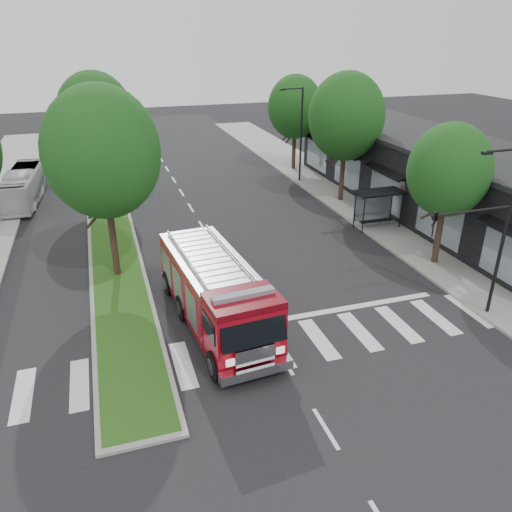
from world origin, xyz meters
The scene contains 14 objects.
ground centered at (0.00, 0.00, 0.00)m, with size 140.00×140.00×0.00m, color black.
sidewalk_right centered at (12.50, 10.00, 0.07)m, with size 5.00×80.00×0.15m, color gray.
median centered at (-6.00, 18.00, 0.08)m, with size 3.00×50.00×0.15m.
storefront_row centered at (17.00, 10.00, 2.50)m, with size 8.00×30.00×5.00m, color black.
bus_shelter centered at (11.20, 8.15, 2.04)m, with size 3.20×1.60×2.61m.
tree_right_near centered at (11.50, 2.00, 5.51)m, with size 4.40×4.40×8.05m.
tree_right_mid centered at (11.50, 14.00, 6.49)m, with size 5.60×5.60×9.72m.
tree_right_far centered at (11.50, 24.00, 5.84)m, with size 5.00×5.00×8.73m.
tree_median_near centered at (-6.00, 6.00, 6.81)m, with size 5.80×5.80×10.16m.
tree_median_far centered at (-6.00, 20.00, 6.49)m, with size 5.60×5.60×9.72m.
streetlight_right_near centered at (9.61, -3.50, 4.67)m, with size 4.08×0.22×8.00m.
streetlight_right_far centered at (10.35, 20.00, 4.48)m, with size 2.11×0.20×8.00m.
fire_engine centered at (-1.97, -0.42, 1.61)m, with size 3.75×9.91×3.36m.
city_bus centered at (-12.00, 21.34, 1.28)m, with size 2.15×9.18×2.56m, color silver.
Camera 1 is at (-6.22, -19.63, 12.43)m, focal length 35.00 mm.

